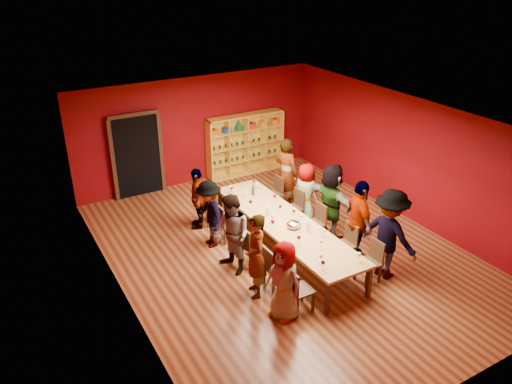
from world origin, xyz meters
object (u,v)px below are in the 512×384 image
(chair_person_left_4, at_px, (208,205))
(person_right_3, at_px, (306,193))
(person_left_4, at_px, (198,198))
(chair_person_left_3, at_px, (225,221))
(person_right_0, at_px, (389,234))
(person_right_2, at_px, (331,201))
(tasting_table, at_px, (285,224))
(chair_person_left_1, at_px, (273,266))
(spittoon_bowl, at_px, (294,225))
(person_left_1, at_px, (255,256))
(person_left_2, at_px, (232,235))
(person_right_1, at_px, (359,221))
(person_right_4, at_px, (286,173))
(wine_bottle, at_px, (253,191))
(chair_person_left_0, at_px, (297,288))
(person_left_3, at_px, (209,214))
(person_left_0, at_px, (284,281))
(chair_person_right_0, at_px, (372,259))
(chair_person_right_3, at_px, (295,205))
(shelving_unit, at_px, (245,141))
(chair_person_right_1, at_px, (347,242))
(chair_person_right_2, at_px, (317,220))
(chair_person_right_4, at_px, (275,191))
(chair_person_left_2, at_px, (250,245))

(chair_person_left_4, distance_m, person_right_3, 2.37)
(person_left_4, bearing_deg, chair_person_left_3, 38.93)
(person_right_3, bearing_deg, person_right_0, 167.05)
(person_left_4, bearing_deg, person_right_2, 75.83)
(tasting_table, height_order, chair_person_left_1, chair_person_left_1)
(person_right_2, height_order, spittoon_bowl, person_right_2)
(person_left_1, relative_size, person_left_2, 0.99)
(person_right_1, bearing_deg, person_left_1, 106.35)
(person_right_4, xyz_separation_m, wine_bottle, (-1.17, -0.37, -0.07))
(chair_person_left_0, height_order, spittoon_bowl, spittoon_bowl)
(person_right_2, bearing_deg, person_left_3, 62.64)
(person_right_4, xyz_separation_m, spittoon_bowl, (-1.22, -2.16, -0.10))
(chair_person_left_4, bearing_deg, person_left_0, -94.32)
(chair_person_left_3, height_order, chair_person_left_4, same)
(chair_person_left_1, xyz_separation_m, person_right_0, (2.21, -0.76, 0.45))
(person_left_0, relative_size, person_right_0, 0.81)
(person_left_3, distance_m, chair_person_right_0, 3.58)
(tasting_table, xyz_separation_m, spittoon_bowl, (0.01, -0.31, 0.12))
(chair_person_right_3, bearing_deg, person_left_2, -155.47)
(shelving_unit, height_order, spittoon_bowl, shelving_unit)
(shelving_unit, bearing_deg, chair_person_left_0, -110.63)
(person_left_1, distance_m, person_right_2, 2.80)
(chair_person_left_3, height_order, person_right_0, person_right_0)
(person_left_4, height_order, person_right_4, person_right_4)
(wine_bottle, bearing_deg, chair_person_left_3, -156.88)
(person_left_0, bearing_deg, person_right_4, 131.55)
(chair_person_left_4, xyz_separation_m, chair_person_right_1, (1.82, -2.97, 0.00))
(person_right_1, bearing_deg, spittoon_bowl, 76.15)
(person_left_2, bearing_deg, chair_person_right_1, 61.83)
(chair_person_left_3, relative_size, person_right_3, 0.59)
(chair_person_right_2, height_order, chair_person_right_3, same)
(chair_person_right_4, bearing_deg, chair_person_left_3, -156.65)
(chair_person_left_3, relative_size, chair_person_left_4, 1.00)
(chair_person_left_2, xyz_separation_m, chair_person_right_3, (1.82, 1.02, 0.00))
(person_right_3, relative_size, chair_person_right_4, 1.68)
(chair_person_right_3, bearing_deg, spittoon_bowl, -125.87)
(chair_person_right_1, distance_m, person_right_2, 1.19)
(shelving_unit, xyz_separation_m, chair_person_left_1, (-2.31, -5.31, -0.49))
(person_left_0, bearing_deg, chair_person_right_4, 135.23)
(chair_person_left_3, bearing_deg, chair_person_right_1, -48.49)
(person_right_3, bearing_deg, person_right_2, 170.89)
(shelving_unit, bearing_deg, chair_person_right_4, -101.16)
(person_right_4, bearing_deg, chair_person_right_1, 155.04)
(chair_person_left_0, distance_m, person_left_1, 0.97)
(chair_person_right_1, bearing_deg, chair_person_right_3, 90.00)
(chair_person_left_0, relative_size, person_left_3, 0.57)
(chair_person_left_1, distance_m, chair_person_right_4, 3.38)
(chair_person_right_4, bearing_deg, chair_person_left_0, -116.43)
(person_left_0, distance_m, person_right_4, 4.40)
(tasting_table, relative_size, person_right_0, 2.38)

